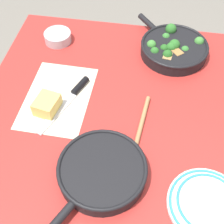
% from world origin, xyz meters
% --- Properties ---
extents(ground_plane, '(14.00, 14.00, 0.00)m').
position_xyz_m(ground_plane, '(0.00, 0.00, 0.00)').
color(ground_plane, slate).
extents(dining_table_red, '(1.04, 0.95, 0.75)m').
position_xyz_m(dining_table_red, '(0.00, 0.00, 0.67)').
color(dining_table_red, '#B72D28').
rests_on(dining_table_red, ground_plane).
extents(skillet_broccoli, '(0.33, 0.30, 0.07)m').
position_xyz_m(skillet_broccoli, '(0.36, -0.19, 0.78)').
color(skillet_broccoli, black).
rests_on(skillet_broccoli, dining_table_red).
extents(skillet_eggs, '(0.39, 0.28, 0.05)m').
position_xyz_m(skillet_eggs, '(-0.23, -0.01, 0.78)').
color(skillet_eggs, black).
rests_on(skillet_eggs, dining_table_red).
extents(wooden_spoon, '(0.34, 0.06, 0.02)m').
position_xyz_m(wooden_spoon, '(-0.12, -0.09, 0.76)').
color(wooden_spoon, '#A87A4C').
rests_on(wooden_spoon, dining_table_red).
extents(parchment_sheet, '(0.34, 0.23, 0.00)m').
position_xyz_m(parchment_sheet, '(0.05, 0.21, 0.76)').
color(parchment_sheet, beige).
rests_on(parchment_sheet, dining_table_red).
extents(grater_knife, '(0.27, 0.13, 0.02)m').
position_xyz_m(grater_knife, '(0.06, 0.16, 0.76)').
color(grater_knife, silver).
rests_on(grater_knife, dining_table_red).
extents(cheese_block, '(0.10, 0.09, 0.05)m').
position_xyz_m(cheese_block, '(-0.01, 0.22, 0.78)').
color(cheese_block, '#E0C15B').
rests_on(cheese_block, dining_table_red).
extents(dinner_plate_stack, '(0.22, 0.22, 0.03)m').
position_xyz_m(dinner_plate_stack, '(-0.27, -0.31, 0.77)').
color(dinner_plate_stack, white).
rests_on(dinner_plate_stack, dining_table_red).
extents(prep_bowl_steel, '(0.11, 0.11, 0.04)m').
position_xyz_m(prep_bowl_steel, '(0.36, 0.29, 0.78)').
color(prep_bowl_steel, '#B7B7BC').
rests_on(prep_bowl_steel, dining_table_red).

